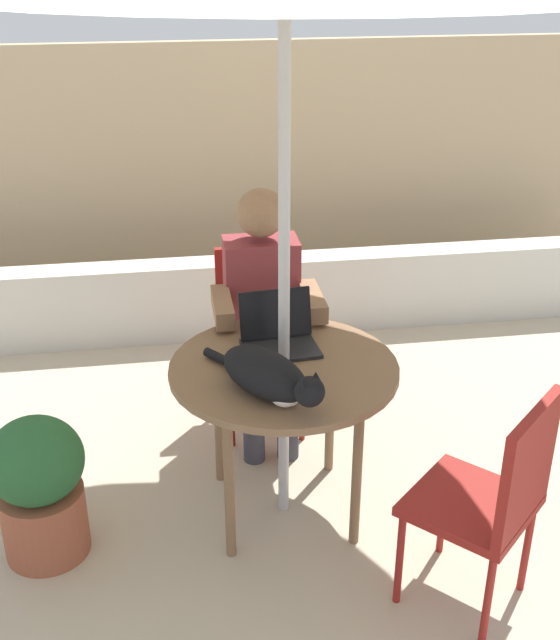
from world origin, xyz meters
TOP-DOWN VIEW (x-y plane):
  - ground_plane at (0.00, 0.00)m, footprint 14.00×14.00m
  - fence_back at (0.00, 2.40)m, footprint 5.61×0.08m
  - planter_wall_low at (0.00, 1.70)m, footprint 5.05×0.20m
  - patio_table at (0.00, 0.00)m, footprint 0.91×0.91m
  - chair_occupied at (0.00, 0.76)m, footprint 0.40×0.40m
  - chair_empty at (0.63, -0.66)m, footprint 0.57×0.57m
  - person_seated at (0.00, 0.60)m, footprint 0.48×0.48m
  - laptop at (0.00, 0.18)m, footprint 0.32×0.28m
  - cat at (-0.09, -0.22)m, footprint 0.40×0.57m
  - potted_plant_near_fence at (-0.97, -0.11)m, footprint 0.37×0.37m

SIDE VIEW (x-z plane):
  - ground_plane at x=0.00m, z-range 0.00..0.00m
  - planter_wall_low at x=0.00m, z-range 0.00..0.48m
  - potted_plant_near_fence at x=-0.97m, z-range 0.01..0.62m
  - chair_occupied at x=0.00m, z-range 0.07..0.95m
  - chair_empty at x=0.63m, z-range 0.07..0.95m
  - patio_table at x=0.00m, z-range 0.28..0.99m
  - person_seated at x=0.00m, z-range 0.07..1.30m
  - laptop at x=0.00m, z-range 0.66..0.87m
  - cat at x=-0.09m, z-range 0.70..0.87m
  - fence_back at x=0.00m, z-range 0.00..1.63m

